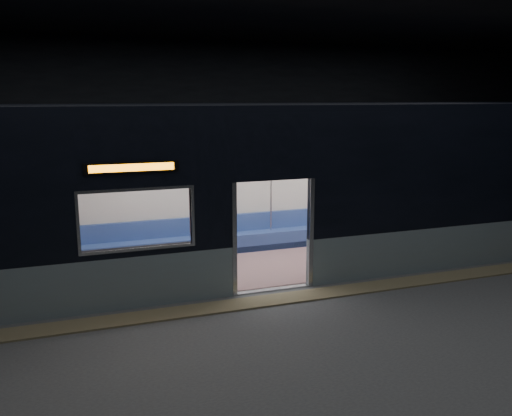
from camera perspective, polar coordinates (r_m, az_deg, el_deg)
station_floor at (r=9.19m, az=4.19°, el=-10.79°), size 24.00×14.00×0.01m
station_envelope at (r=8.49m, az=4.57°, el=12.75°), size 24.00×14.00×5.00m
tactile_strip at (r=9.65m, az=2.87°, el=-9.51°), size 22.80×0.50×0.03m
metro_car at (r=10.99m, az=-0.99°, el=3.03°), size 18.00×3.04×3.35m
passenger at (r=13.35m, az=10.44°, el=-0.13°), size 0.45×0.73×1.40m
handbag at (r=13.19m, az=11.02°, el=-0.83°), size 0.35×0.32×0.15m
transit_map at (r=13.95m, az=13.16°, el=3.20°), size 1.11×0.03×0.72m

